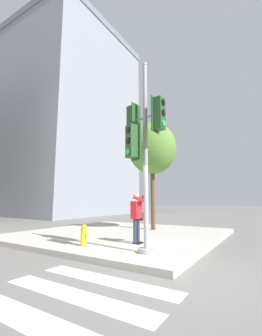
{
  "coord_description": "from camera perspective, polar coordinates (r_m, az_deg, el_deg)",
  "views": [
    {
      "loc": [
        -4.87,
        -2.26,
        1.52
      ],
      "look_at": [
        0.93,
        1.37,
        2.53
      ],
      "focal_mm": 24.0,
      "sensor_mm": 36.0,
      "label": 1
    }
  ],
  "objects": [
    {
      "name": "ground_plane",
      "position": [
        5.58,
        7.53,
        -24.19
      ],
      "size": [
        160.0,
        160.0,
        0.0
      ],
      "primitive_type": "plane",
      "color": "slate"
    },
    {
      "name": "sidewalk_corner",
      "position": [
        10.26,
        -2.59,
        -16.48
      ],
      "size": [
        8.0,
        8.0,
        0.17
      ],
      "color": "#ADA89E",
      "rests_on": "ground_plane"
    },
    {
      "name": "crosswalk_stripes",
      "position": [
        3.79,
        -25.02,
        -31.27
      ],
      "size": [
        3.83,
        3.1,
        0.01
      ],
      "color": "silver",
      "rests_on": "ground_plane"
    },
    {
      "name": "traffic_signal_pole",
      "position": [
        6.37,
        2.98,
        7.15
      ],
      "size": [
        0.84,
        1.23,
        5.47
      ],
      "color": "#939399",
      "rests_on": "sidewalk_corner"
    },
    {
      "name": "person_photographer",
      "position": [
        7.54,
        1.54,
        -11.41
      ],
      "size": [
        0.58,
        0.54,
        1.61
      ],
      "color": "black",
      "rests_on": "sidewalk_corner"
    },
    {
      "name": "street_tree",
      "position": [
        11.5,
        5.4,
        4.92
      ],
      "size": [
        2.41,
        2.41,
        5.35
      ],
      "color": "brown",
      "rests_on": "sidewalk_corner"
    },
    {
      "name": "fire_hydrant",
      "position": [
        7.35,
        -11.92,
        -16.27
      ],
      "size": [
        0.17,
        0.23,
        0.66
      ],
      "color": "yellow",
      "rests_on": "sidewalk_corner"
    },
    {
      "name": "building_right",
      "position": [
        29.52,
        -14.73,
        10.96
      ],
      "size": [
        13.94,
        11.55,
        22.36
      ],
      "color": "gray",
      "rests_on": "ground_plane"
    }
  ]
}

